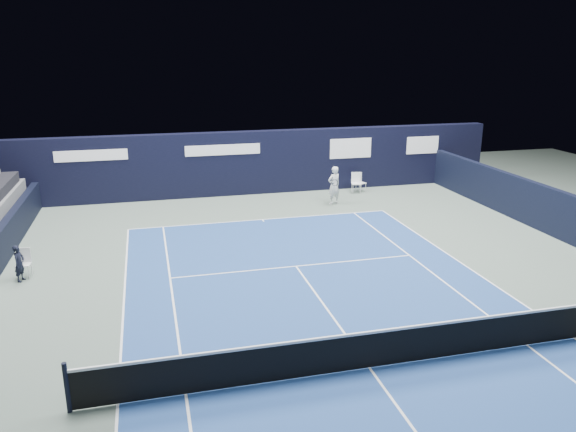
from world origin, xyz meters
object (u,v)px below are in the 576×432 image
object	(u,v)px
folding_chair_back_a	(356,181)
folding_chair_back_b	(360,181)
tennis_net	(371,348)
tennis_player	(334,185)
line_judge_chair	(24,261)

from	to	relation	value
folding_chair_back_a	folding_chair_back_b	size ratio (longest dim) A/B	1.09
tennis_net	folding_chair_back_b	bearing A→B (deg)	69.50
folding_chair_back_b	tennis_player	bearing A→B (deg)	-157.31
line_judge_chair	tennis_net	bearing A→B (deg)	-36.84
folding_chair_back_b	tennis_net	distance (m)	16.62
folding_chair_back_a	folding_chair_back_b	bearing A→B (deg)	47.81
tennis_player	folding_chair_back_b	bearing A→B (deg)	44.14
folding_chair_back_b	tennis_player	xyz separation A→B (m)	(-2.08, -2.02, 0.36)
line_judge_chair	tennis_player	size ratio (longest dim) A/B	0.52
tennis_player	folding_chair_back_a	bearing A→B (deg)	45.22
tennis_net	folding_chair_back_a	bearing A→B (deg)	70.19
tennis_net	tennis_player	size ratio (longest dim) A/B	7.26
folding_chair_back_a	folding_chair_back_b	world-z (taller)	folding_chair_back_a
folding_chair_back_a	line_judge_chair	bearing A→B (deg)	-140.37
folding_chair_back_a	tennis_net	xyz separation A→B (m)	(-5.53, -15.35, -0.07)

